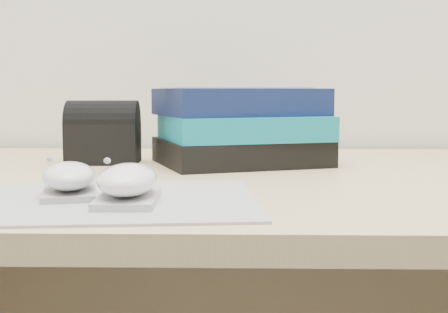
{
  "coord_description": "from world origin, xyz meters",
  "views": [
    {
      "loc": [
        -0.05,
        0.65,
        0.85
      ],
      "look_at": [
        -0.07,
        1.45,
        0.77
      ],
      "focal_mm": 50.0,
      "sensor_mm": 36.0,
      "label": 1
    }
  ],
  "objects_px": {
    "desk": "(268,310)",
    "book_stack": "(241,127)",
    "mouse_rear": "(69,179)",
    "pouch": "(103,133)",
    "mouse_front": "(128,183)"
  },
  "relations": [
    {
      "from": "mouse_rear",
      "to": "pouch",
      "type": "bearing_deg",
      "value": 95.77
    },
    {
      "from": "desk",
      "to": "pouch",
      "type": "distance_m",
      "value": 0.41
    },
    {
      "from": "desk",
      "to": "book_stack",
      "type": "relative_size",
      "value": 5.07
    },
    {
      "from": "book_stack",
      "to": "desk",
      "type": "bearing_deg",
      "value": -51.04
    },
    {
      "from": "pouch",
      "to": "book_stack",
      "type": "bearing_deg",
      "value": -1.66
    },
    {
      "from": "mouse_rear",
      "to": "pouch",
      "type": "distance_m",
      "value": 0.35
    },
    {
      "from": "desk",
      "to": "book_stack",
      "type": "bearing_deg",
      "value": 128.96
    },
    {
      "from": "desk",
      "to": "mouse_rear",
      "type": "bearing_deg",
      "value": -130.99
    },
    {
      "from": "mouse_front",
      "to": "book_stack",
      "type": "relative_size",
      "value": 0.38
    },
    {
      "from": "mouse_front",
      "to": "pouch",
      "type": "relative_size",
      "value": 0.98
    },
    {
      "from": "mouse_front",
      "to": "mouse_rear",
      "type": "bearing_deg",
      "value": 152.17
    },
    {
      "from": "desk",
      "to": "mouse_front",
      "type": "height_order",
      "value": "mouse_front"
    },
    {
      "from": "desk",
      "to": "book_stack",
      "type": "height_order",
      "value": "book_stack"
    },
    {
      "from": "mouse_front",
      "to": "pouch",
      "type": "bearing_deg",
      "value": 105.9
    },
    {
      "from": "mouse_rear",
      "to": "book_stack",
      "type": "relative_size",
      "value": 0.38
    }
  ]
}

